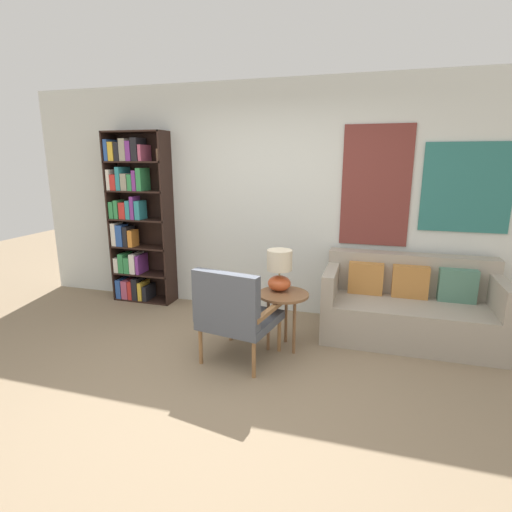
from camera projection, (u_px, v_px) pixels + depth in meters
name	position (u px, v px, depth m)	size (l,w,h in m)	color
ground_plane	(207.00, 396.00, 3.15)	(14.00, 14.00, 0.00)	#847056
wall_back	(276.00, 200.00, 4.71)	(6.40, 0.08, 2.70)	silver
bookshelf	(134.00, 218.00, 5.10)	(0.80, 0.30, 2.16)	black
armchair	(234.00, 311.00, 3.56)	(0.72, 0.72, 0.90)	olive
couch	(409.00, 307.00, 4.14)	(1.71, 0.81, 0.85)	#9E9384
side_table	(283.00, 300.00, 3.85)	(0.49, 0.49, 0.57)	brown
table_lamp	(279.00, 269.00, 3.86)	(0.24, 0.24, 0.41)	#C65128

